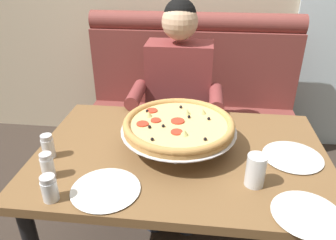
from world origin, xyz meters
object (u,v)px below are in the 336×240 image
at_px(booth_bench, 190,123).
at_px(shaker_parmesan, 48,148).
at_px(patio_chair, 334,58).
at_px(diner_main, 177,98).
at_px(shaker_pepper_flakes, 50,190).
at_px(dining_table, 181,168).
at_px(pizza, 179,125).
at_px(shaker_oregano, 48,167).
at_px(drinking_glass, 255,172).
at_px(plate_far_side, 106,188).
at_px(plate_near_left, 293,156).
at_px(plate_near_right, 308,213).

bearing_deg(booth_bench, shaker_parmesan, -119.23).
bearing_deg(patio_chair, diner_main, -132.67).
distance_m(booth_bench, shaker_pepper_flakes, 1.37).
bearing_deg(dining_table, pizza, 110.49).
xyz_separation_m(shaker_parmesan, shaker_pepper_flakes, (0.12, -0.25, -0.00)).
xyz_separation_m(booth_bench, pizza, (-0.02, -0.84, 0.44)).
height_order(shaker_oregano, shaker_pepper_flakes, shaker_oregano).
relative_size(dining_table, pizza, 2.51).
xyz_separation_m(diner_main, shaker_pepper_flakes, (-0.36, -0.98, 0.06)).
bearing_deg(shaker_parmesan, drinking_glass, -5.87).
xyz_separation_m(dining_table, plate_far_side, (-0.25, -0.29, 0.10)).
distance_m(booth_bench, diner_main, 0.42).
xyz_separation_m(pizza, plate_far_side, (-0.24, -0.33, -0.10)).
relative_size(shaker_pepper_flakes, plate_near_left, 0.40).
relative_size(plate_near_left, plate_near_right, 1.06).
bearing_deg(booth_bench, shaker_oregano, -113.78).
relative_size(booth_bench, pizza, 2.98).
height_order(pizza, drinking_glass, pizza).
height_order(pizza, patio_chair, pizza).
bearing_deg(plate_far_side, pizza, 54.24).
relative_size(booth_bench, patio_chair, 1.74).
bearing_deg(patio_chair, shaker_parmesan, -130.11).
xyz_separation_m(plate_near_right, plate_far_side, (-0.70, 0.05, 0.00)).
xyz_separation_m(pizza, shaker_pepper_flakes, (-0.41, -0.40, -0.07)).
xyz_separation_m(pizza, plate_near_left, (0.49, -0.03, -0.10)).
height_order(diner_main, plate_near_right, diner_main).
bearing_deg(plate_near_right, shaker_pepper_flakes, -178.52).
bearing_deg(diner_main, shaker_oregano, -116.30).
bearing_deg(pizza, shaker_oregano, -150.03).
bearing_deg(patio_chair, pizza, -123.07).
xyz_separation_m(dining_table, drinking_glass, (0.29, -0.19, 0.15)).
bearing_deg(dining_table, diner_main, 96.60).
xyz_separation_m(booth_bench, shaker_parmesan, (-0.55, -0.99, 0.37)).
bearing_deg(drinking_glass, shaker_parmesan, 174.13).
distance_m(shaker_parmesan, shaker_pepper_flakes, 0.28).
bearing_deg(pizza, drinking_glass, -37.05).
bearing_deg(shaker_parmesan, shaker_oregano, -65.75).
bearing_deg(plate_near_right, diner_main, 118.56).
height_order(plate_near_right, drinking_glass, drinking_glass).
height_order(shaker_pepper_flakes, patio_chair, patio_chair).
distance_m(booth_bench, drinking_glass, 1.18).
bearing_deg(plate_near_left, shaker_oregano, -165.92).
bearing_deg(pizza, shaker_pepper_flakes, -136.16).
height_order(diner_main, shaker_oregano, diner_main).
bearing_deg(dining_table, plate_near_left, 1.14).
bearing_deg(plate_near_left, plate_near_right, -94.44).
relative_size(dining_table, plate_near_left, 5.04).
height_order(shaker_pepper_flakes, plate_near_left, shaker_pepper_flakes).
bearing_deg(shaker_parmesan, pizza, 14.98).
bearing_deg(plate_near_left, drinking_glass, -133.04).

